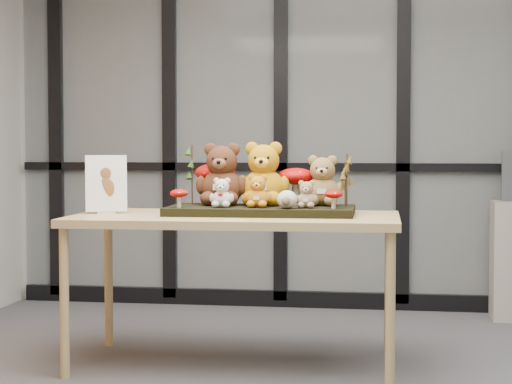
% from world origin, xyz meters
% --- Properties ---
extents(room_shell, '(5.00, 5.00, 5.00)m').
position_xyz_m(room_shell, '(0.00, 0.00, 1.68)').
color(room_shell, '#B6B4AC').
rests_on(room_shell, floor).
extents(glass_partition, '(4.90, 0.06, 2.78)m').
position_xyz_m(glass_partition, '(-0.00, 2.47, 1.42)').
color(glass_partition, '#2D383F').
rests_on(glass_partition, floor).
extents(display_table, '(1.79, 0.92, 0.83)m').
position_xyz_m(display_table, '(-0.46, 0.60, 0.77)').
color(display_table, tan).
rests_on(display_table, floor).
extents(diorama_tray, '(1.03, 0.53, 0.04)m').
position_xyz_m(diorama_tray, '(-0.33, 0.67, 0.85)').
color(diorama_tray, black).
rests_on(diorama_tray, display_table).
extents(bear_pooh_yellow, '(0.30, 0.28, 0.39)m').
position_xyz_m(bear_pooh_yellow, '(-0.33, 0.77, 1.07)').
color(bear_pooh_yellow, '#C2850D').
rests_on(bear_pooh_yellow, diorama_tray).
extents(bear_brown_medium, '(0.30, 0.27, 0.38)m').
position_xyz_m(bear_brown_medium, '(-0.56, 0.75, 1.07)').
color(bear_brown_medium, '#472614').
rests_on(bear_brown_medium, diorama_tray).
extents(bear_tan_back, '(0.24, 0.22, 0.31)m').
position_xyz_m(bear_tan_back, '(0.00, 0.78, 1.03)').
color(bear_tan_back, olive).
rests_on(bear_tan_back, diorama_tray).
extents(bear_small_yellow, '(0.15, 0.14, 0.20)m').
position_xyz_m(bear_small_yellow, '(-0.33, 0.58, 0.98)').
color(bear_small_yellow, orange).
rests_on(bear_small_yellow, diorama_tray).
extents(bear_white_bow, '(0.14, 0.13, 0.18)m').
position_xyz_m(bear_white_bow, '(-0.53, 0.55, 0.97)').
color(bear_white_bow, silver).
rests_on(bear_white_bow, diorama_tray).
extents(bear_beige_small, '(0.13, 0.12, 0.16)m').
position_xyz_m(bear_beige_small, '(-0.07, 0.57, 0.96)').
color(bear_beige_small, '#A3835F').
rests_on(bear_beige_small, diorama_tray).
extents(plush_cream_hedgehog, '(0.08, 0.08, 0.11)m').
position_xyz_m(plush_cream_hedgehog, '(-0.17, 0.51, 0.93)').
color(plush_cream_hedgehog, silver).
rests_on(plush_cream_hedgehog, diorama_tray).
extents(mushroom_back_left, '(0.23, 0.23, 0.26)m').
position_xyz_m(mushroom_back_left, '(-0.62, 0.84, 1.01)').
color(mushroom_back_left, '#A10705').
rests_on(mushroom_back_left, diorama_tray).
extents(mushroom_back_right, '(0.21, 0.21, 0.23)m').
position_xyz_m(mushroom_back_right, '(-0.16, 0.84, 0.99)').
color(mushroom_back_right, '#A10705').
rests_on(mushroom_back_right, diorama_tray).
extents(mushroom_front_left, '(0.10, 0.10, 0.11)m').
position_xyz_m(mushroom_front_left, '(-0.76, 0.51, 0.93)').
color(mushroom_front_left, '#A10705').
rests_on(mushroom_front_left, diorama_tray).
extents(mushroom_front_right, '(0.10, 0.10, 0.11)m').
position_xyz_m(mushroom_front_right, '(0.08, 0.55, 0.93)').
color(mushroom_front_right, '#A10705').
rests_on(mushroom_front_right, diorama_tray).
extents(sprig_green_far_left, '(0.05, 0.05, 0.34)m').
position_xyz_m(sprig_green_far_left, '(-0.75, 0.79, 1.05)').
color(sprig_green_far_left, '#113C0D').
rests_on(sprig_green_far_left, diorama_tray).
extents(sprig_green_mid_left, '(0.05, 0.05, 0.27)m').
position_xyz_m(sprig_green_mid_left, '(-0.61, 0.85, 1.01)').
color(sprig_green_mid_left, '#113C0D').
rests_on(sprig_green_mid_left, diorama_tray).
extents(sprig_dry_far_right, '(0.05, 0.05, 0.29)m').
position_xyz_m(sprig_dry_far_right, '(0.14, 0.79, 1.02)').
color(sprig_dry_far_right, brown).
rests_on(sprig_dry_far_right, diorama_tray).
extents(sprig_dry_mid_right, '(0.05, 0.05, 0.25)m').
position_xyz_m(sprig_dry_mid_right, '(0.13, 0.65, 1.00)').
color(sprig_dry_mid_right, brown).
rests_on(sprig_dry_mid_right, diorama_tray).
extents(sprig_green_centre, '(0.05, 0.05, 0.25)m').
position_xyz_m(sprig_green_centre, '(-0.38, 0.87, 1.00)').
color(sprig_green_centre, '#113C0D').
rests_on(sprig_green_centre, diorama_tray).
extents(sign_holder, '(0.23, 0.13, 0.33)m').
position_xyz_m(sign_holder, '(-1.20, 0.60, 0.99)').
color(sign_holder, silver).
rests_on(sign_holder, display_table).
extents(label_card, '(0.10, 0.03, 0.00)m').
position_xyz_m(label_card, '(-0.40, 0.24, 0.83)').
color(label_card, white).
rests_on(label_card, display_table).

